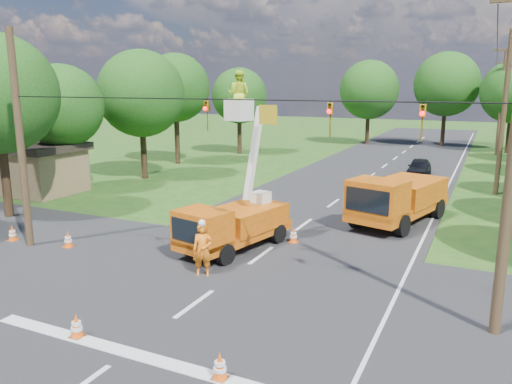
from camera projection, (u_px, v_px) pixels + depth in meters
The scene contains 27 objects.
ground at pixel (355, 188), 33.29m from camera, with size 140.00×140.00×0.00m, color #1F4C16.
road_main at pixel (355, 188), 33.29m from camera, with size 12.00×100.00×0.06m, color black.
road_cross at pixel (225, 283), 17.38m from camera, with size 56.00×10.00×0.07m, color black.
stop_bar at pixel (128, 354), 12.79m from camera, with size 9.00×0.45×0.02m, color silver.
edge_line at pixel (444, 196), 30.96m from camera, with size 0.12×90.00×0.02m, color silver.
bucket_truck at pixel (233, 212), 20.55m from camera, with size 3.16×5.77×7.33m.
second_truck at pixel (397, 198), 24.47m from camera, with size 4.14×7.09×2.51m.
ground_worker at pixel (203, 250), 17.81m from camera, with size 0.71×0.47×1.96m, color orange.
distant_car at pixel (419, 167), 37.50m from camera, with size 1.58×3.93×1.34m, color black.
traffic_cone_0 at pixel (76, 326), 13.51m from camera, with size 0.38×0.38×0.71m.
traffic_cone_1 at pixel (220, 366), 11.58m from camera, with size 0.38×0.38×0.71m.
traffic_cone_2 at pixel (293, 235), 21.69m from camera, with size 0.38×0.38×0.71m.
traffic_cone_3 at pixel (355, 218), 24.54m from camera, with size 0.38×0.38×0.71m.
traffic_cone_4 at pixel (68, 239), 21.07m from camera, with size 0.38×0.38×0.71m.
traffic_cone_5 at pixel (12, 233), 21.95m from camera, with size 0.38×0.38×0.71m.
traffic_cone_6 at pixel (414, 199), 28.58m from camera, with size 0.38×0.38×0.71m.
pole_right_mid at pixel (504, 112), 30.44m from camera, with size 1.80×0.30×10.00m.
pole_right_far at pixel (501, 102), 48.11m from camera, with size 1.80×0.30×10.00m.
pole_left at pixel (20, 141), 20.40m from camera, with size 0.30×0.30×9.00m.
signal_span at pixel (287, 114), 15.21m from camera, with size 18.00×0.29×1.07m.
shed at pixel (37, 167), 31.63m from camera, with size 5.50×4.50×3.15m.
tree_left_c at pixel (61, 106), 31.08m from camera, with size 5.20×5.20×8.06m.
tree_left_d at pixel (141, 94), 35.62m from camera, with size 6.20×6.20×9.24m.
tree_left_e at pixel (176, 88), 42.48m from camera, with size 5.80×5.80×9.41m.
tree_left_f at pixel (239, 96), 48.88m from camera, with size 5.40×5.40×8.40m.
tree_far_a at pixel (369, 90), 56.18m from camera, with size 6.60×6.60×9.50m.
tree_far_b at pixel (447, 84), 54.47m from camera, with size 7.00×7.00×10.32m.
Camera 1 is at (7.95, -12.30, 6.76)m, focal length 35.00 mm.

